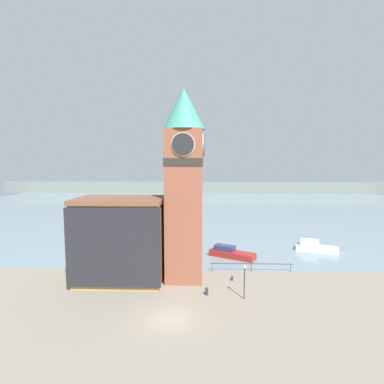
{
  "coord_description": "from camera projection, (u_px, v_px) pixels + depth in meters",
  "views": [
    {
      "loc": [
        2.89,
        -25.56,
        13.98
      ],
      "look_at": [
        1.75,
        7.04,
        10.77
      ],
      "focal_mm": 28.0,
      "sensor_mm": 36.0,
      "label": 1
    }
  ],
  "objects": [
    {
      "name": "ground_plane",
      "position": [
        170.0,
        319.0,
        26.89
      ],
      "size": [
        160.0,
        160.0,
        0.0
      ],
      "primitive_type": "plane",
      "color": "gray"
    },
    {
      "name": "water",
      "position": [
        194.0,
        205.0,
        98.71
      ],
      "size": [
        160.0,
        120.0,
        0.0
      ],
      "color": "gray",
      "rests_on": "ground_plane"
    },
    {
      "name": "far_shoreline",
      "position": [
        196.0,
        188.0,
        138.24
      ],
      "size": [
        180.0,
        3.0,
        5.0
      ],
      "color": "slate",
      "rests_on": "water"
    },
    {
      "name": "pier_railing",
      "position": [
        251.0,
        264.0,
        38.37
      ],
      "size": [
        10.64,
        0.08,
        1.09
      ],
      "color": "#333338",
      "rests_on": "ground_plane"
    },
    {
      "name": "clock_tower",
      "position": [
        184.0,
        180.0,
        35.02
      ],
      "size": [
        4.92,
        4.92,
        22.43
      ],
      "color": "brown",
      "rests_on": "ground_plane"
    },
    {
      "name": "pier_building",
      "position": [
        121.0,
        239.0,
        35.18
      ],
      "size": [
        10.27,
        6.86,
        9.9
      ],
      "color": "#A88451",
      "rests_on": "ground_plane"
    },
    {
      "name": "boat_near",
      "position": [
        231.0,
        253.0,
        44.31
      ],
      "size": [
        6.89,
        5.0,
        1.66
      ],
      "rotation": [
        0.0,
        0.0,
        -0.5
      ],
      "color": "maroon",
      "rests_on": "water"
    },
    {
      "name": "boat_far",
      "position": [
        315.0,
        247.0,
        47.46
      ],
      "size": [
        6.56,
        4.37,
        1.75
      ],
      "rotation": [
        0.0,
        0.0,
        -0.39
      ],
      "color": "silver",
      "rests_on": "water"
    },
    {
      "name": "mooring_bollard_near",
      "position": [
        207.0,
        291.0,
        31.65
      ],
      "size": [
        0.34,
        0.34,
        0.85
      ],
      "color": "#2D2D33",
      "rests_on": "ground_plane"
    },
    {
      "name": "mooring_bollard_far",
      "position": [
        232.0,
        278.0,
        35.59
      ],
      "size": [
        0.26,
        0.26,
        0.59
      ],
      "color": "#2D2D33",
      "rests_on": "ground_plane"
    },
    {
      "name": "lamp_post",
      "position": [
        244.0,
        275.0,
        30.55
      ],
      "size": [
        0.32,
        0.32,
        3.55
      ],
      "color": "black",
      "rests_on": "ground_plane"
    }
  ]
}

